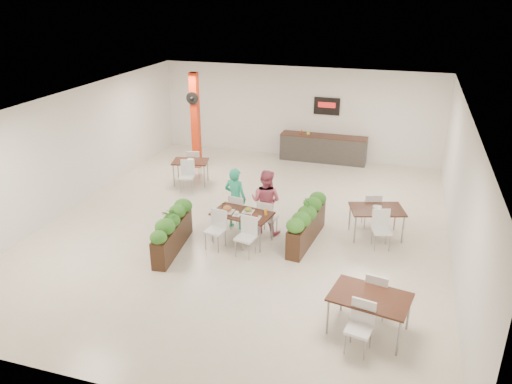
{
  "coord_description": "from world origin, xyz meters",
  "views": [
    {
      "loc": [
        3.66,
        -11.06,
        5.77
      ],
      "look_at": [
        0.36,
        -0.31,
        1.1
      ],
      "focal_mm": 35.0,
      "sensor_mm": 36.0,
      "label": 1
    }
  ],
  "objects_px": {
    "diner_man": "(235,198)",
    "side_table_b": "(377,213)",
    "service_counter": "(323,148)",
    "side_table_c": "(370,302)",
    "red_column": "(195,120)",
    "diner_woman": "(266,201)",
    "side_table_a": "(191,165)",
    "main_table": "(242,217)",
    "planter_left": "(172,230)",
    "planter_right": "(307,222)"
  },
  "relations": [
    {
      "from": "side_table_c",
      "to": "service_counter",
      "type": "bearing_deg",
      "value": 115.32
    },
    {
      "from": "diner_man",
      "to": "side_table_b",
      "type": "xyz_separation_m",
      "value": [
        3.46,
        0.55,
        -0.17
      ]
    },
    {
      "from": "diner_woman",
      "to": "service_counter",
      "type": "bearing_deg",
      "value": -84.86
    },
    {
      "from": "service_counter",
      "to": "side_table_a",
      "type": "distance_m",
      "value": 4.9
    },
    {
      "from": "side_table_c",
      "to": "side_table_b",
      "type": "bearing_deg",
      "value": 103.11
    },
    {
      "from": "service_counter",
      "to": "planter_left",
      "type": "relative_size",
      "value": 1.45
    },
    {
      "from": "planter_left",
      "to": "side_table_c",
      "type": "xyz_separation_m",
      "value": [
        4.65,
        -1.7,
        0.11
      ]
    },
    {
      "from": "planter_left",
      "to": "side_table_b",
      "type": "bearing_deg",
      "value": 25.23
    },
    {
      "from": "planter_left",
      "to": "planter_right",
      "type": "distance_m",
      "value": 3.19
    },
    {
      "from": "side_table_b",
      "to": "side_table_c",
      "type": "height_order",
      "value": "same"
    },
    {
      "from": "planter_left",
      "to": "planter_right",
      "type": "height_order",
      "value": "planter_right"
    },
    {
      "from": "planter_right",
      "to": "side_table_a",
      "type": "distance_m",
      "value": 5.04
    },
    {
      "from": "red_column",
      "to": "planter_right",
      "type": "relative_size",
      "value": 1.49
    },
    {
      "from": "red_column",
      "to": "main_table",
      "type": "distance_m",
      "value": 5.71
    },
    {
      "from": "main_table",
      "to": "side_table_b",
      "type": "xyz_separation_m",
      "value": [
        3.07,
        1.2,
        -0.0
      ]
    },
    {
      "from": "main_table",
      "to": "planter_right",
      "type": "xyz_separation_m",
      "value": [
        1.51,
        0.41,
        -0.12
      ]
    },
    {
      "from": "planter_left",
      "to": "red_column",
      "type": "bearing_deg",
      "value": 107.71
    },
    {
      "from": "red_column",
      "to": "planter_left",
      "type": "xyz_separation_m",
      "value": [
        1.77,
        -5.55,
        -1.12
      ]
    },
    {
      "from": "service_counter",
      "to": "side_table_c",
      "type": "relative_size",
      "value": 1.8
    },
    {
      "from": "diner_man",
      "to": "diner_woman",
      "type": "xyz_separation_m",
      "value": [
        0.8,
        -0.0,
        0.02
      ]
    },
    {
      "from": "diner_man",
      "to": "side_table_b",
      "type": "distance_m",
      "value": 3.51
    },
    {
      "from": "side_table_a",
      "to": "side_table_b",
      "type": "bearing_deg",
      "value": -31.12
    },
    {
      "from": "planter_right",
      "to": "diner_man",
      "type": "bearing_deg",
      "value": 172.72
    },
    {
      "from": "diner_woman",
      "to": "planter_left",
      "type": "bearing_deg",
      "value": 50.0
    },
    {
      "from": "red_column",
      "to": "side_table_c",
      "type": "relative_size",
      "value": 1.92
    },
    {
      "from": "planter_left",
      "to": "side_table_c",
      "type": "distance_m",
      "value": 4.95
    },
    {
      "from": "diner_man",
      "to": "side_table_b",
      "type": "bearing_deg",
      "value": -161.79
    },
    {
      "from": "diner_man",
      "to": "side_table_b",
      "type": "relative_size",
      "value": 0.96
    },
    {
      "from": "red_column",
      "to": "main_table",
      "type": "bearing_deg",
      "value": -55.66
    },
    {
      "from": "planter_right",
      "to": "service_counter",
      "type": "bearing_deg",
      "value": 96.34
    },
    {
      "from": "red_column",
      "to": "planter_right",
      "type": "bearing_deg",
      "value": -42.12
    },
    {
      "from": "main_table",
      "to": "diner_man",
      "type": "bearing_deg",
      "value": 120.81
    },
    {
      "from": "planter_left",
      "to": "service_counter",
      "type": "bearing_deg",
      "value": 73.27
    },
    {
      "from": "planter_right",
      "to": "side_table_c",
      "type": "xyz_separation_m",
      "value": [
        1.74,
        -3.02,
        0.12
      ]
    },
    {
      "from": "side_table_a",
      "to": "side_table_c",
      "type": "distance_m",
      "value": 8.3
    },
    {
      "from": "service_counter",
      "to": "side_table_a",
      "type": "xyz_separation_m",
      "value": [
        -3.56,
        -3.36,
        0.13
      ]
    },
    {
      "from": "main_table",
      "to": "side_table_c",
      "type": "relative_size",
      "value": 1.08
    },
    {
      "from": "red_column",
      "to": "planter_right",
      "type": "height_order",
      "value": "red_column"
    },
    {
      "from": "main_table",
      "to": "side_table_b",
      "type": "relative_size",
      "value": 1.07
    },
    {
      "from": "red_column",
      "to": "diner_man",
      "type": "height_order",
      "value": "red_column"
    },
    {
      "from": "side_table_b",
      "to": "planter_left",
      "type": "bearing_deg",
      "value": -171.75
    },
    {
      "from": "service_counter",
      "to": "red_column",
      "type": "bearing_deg",
      "value": -155.0
    },
    {
      "from": "diner_woman",
      "to": "planter_left",
      "type": "xyz_separation_m",
      "value": [
        -1.81,
        -1.56,
        -0.3
      ]
    },
    {
      "from": "side_table_c",
      "to": "planter_left",
      "type": "bearing_deg",
      "value": 170.33
    },
    {
      "from": "planter_left",
      "to": "side_table_a",
      "type": "height_order",
      "value": "planter_left"
    },
    {
      "from": "side_table_a",
      "to": "side_table_b",
      "type": "xyz_separation_m",
      "value": [
        5.81,
        -1.94,
        0.02
      ]
    },
    {
      "from": "red_column",
      "to": "side_table_c",
      "type": "bearing_deg",
      "value": -48.47
    },
    {
      "from": "diner_woman",
      "to": "side_table_b",
      "type": "xyz_separation_m",
      "value": [
        2.66,
        0.55,
        -0.19
      ]
    },
    {
      "from": "red_column",
      "to": "service_counter",
      "type": "height_order",
      "value": "red_column"
    },
    {
      "from": "diner_woman",
      "to": "side_table_c",
      "type": "height_order",
      "value": "diner_woman"
    }
  ]
}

